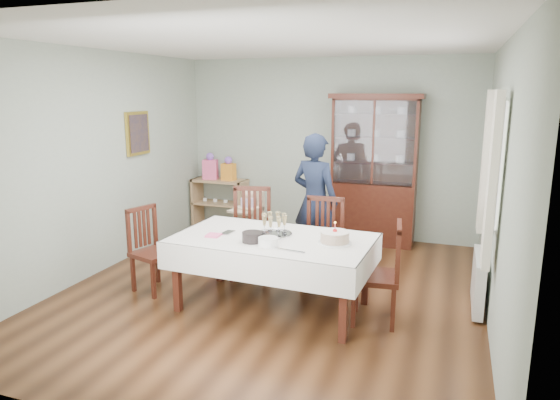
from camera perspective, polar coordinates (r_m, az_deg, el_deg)
The scene contains 25 objects.
floor at distance 5.71m, azimuth -0.95°, elevation -10.41°, with size 5.00×5.00×0.00m, color #593319.
room_shell at distance 5.79m, azimuth 0.83°, elevation 7.34°, with size 5.00×5.00×5.00m.
dining_table at distance 5.19m, azimuth -0.81°, elevation -8.26°, with size 2.05×1.25×0.76m.
china_cabinet at distance 7.36m, azimuth 10.72°, elevation 3.66°, with size 1.30×0.48×2.18m.
sideboard at distance 8.26m, azimuth -6.85°, elevation -0.37°, with size 0.90×0.38×0.80m.
picture_frame at distance 7.05m, azimuth -15.95°, elevation 7.34°, with size 0.04×0.48×0.58m, color gold.
window at distance 5.29m, azimuth 23.46°, elevation 4.15°, with size 0.04×1.02×1.22m, color white.
curtain_left at distance 4.69m, azimuth 23.09°, elevation 2.00°, with size 0.07×0.30×1.55m, color silver.
curtain_right at distance 5.91m, azimuth 22.42°, elevation 4.03°, with size 0.07×0.30×1.55m, color silver.
radiator at distance 5.58m, azimuth 21.72°, elevation -8.58°, with size 0.10×0.80×0.55m, color white.
chair_far_left at distance 6.08m, azimuth -3.39°, elevation -5.79°, with size 0.59×0.59×1.07m.
chair_far_right at distance 5.78m, azimuth 4.79°, elevation -6.96°, with size 0.49×0.49×1.02m.
chair_end_left at distance 5.84m, azimuth -14.20°, elevation -7.33°, with size 0.53×0.53×0.94m.
chair_end_right at distance 5.01m, azimuth 10.97°, elevation -10.37°, with size 0.49×0.49×1.00m.
woman at distance 6.27m, azimuth 4.02°, elevation -0.15°, with size 0.62×0.41×1.71m, color black.
high_chair at distance 6.68m, azimuth -3.56°, elevation -3.64°, with size 0.52×0.52×0.95m.
champagne_tray at distance 5.13m, azimuth -0.65°, elevation -3.27°, with size 0.37×0.37×0.22m.
birthday_cake at distance 4.88m, azimuth 6.28°, elevation -4.30°, with size 0.32×0.32×0.22m.
plate_stack_dark at distance 4.92m, azimuth -3.18°, elevation -4.24°, with size 0.21×0.21×0.10m, color black.
plate_stack_white at distance 4.78m, azimuth -1.36°, elevation -4.80°, with size 0.19×0.19×0.08m, color white.
napkin_stack at distance 5.15m, azimuth -7.63°, elevation -4.02°, with size 0.14×0.14×0.02m, color #F85B90.
cutlery at distance 5.26m, azimuth -6.37°, elevation -3.65°, with size 0.12×0.17×0.01m, color silver, non-canonical shape.
cake_knife at distance 4.65m, azimuth 1.12°, elevation -5.77°, with size 0.31×0.03×0.01m, color silver.
gift_bag_pink at distance 8.20m, azimuth -7.97°, elevation 3.71°, with size 0.26×0.20×0.43m.
gift_bag_orange at distance 8.06m, azimuth -5.90°, elevation 3.47°, with size 0.22×0.17×0.38m.
Camera 1 is at (1.84, -4.93, 2.22)m, focal length 32.00 mm.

